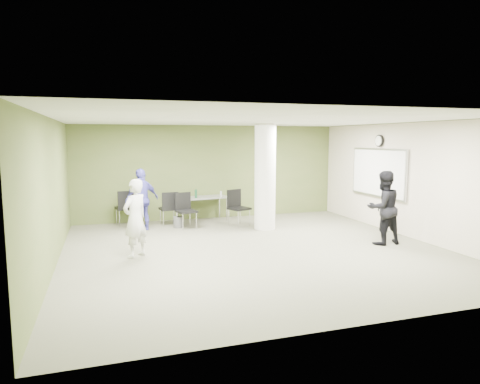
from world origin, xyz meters
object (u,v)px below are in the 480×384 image
object	(u,v)px
chair_back_left	(126,205)
man_blue	(142,200)
folding_table	(202,199)
woman_white	(135,218)
man_black	(383,208)

from	to	relation	value
chair_back_left	man_blue	distance (m)	0.89
folding_table	man_blue	bearing A→B (deg)	-165.92
chair_back_left	woman_white	size ratio (longest dim) A/B	0.61
man_blue	chair_back_left	bearing A→B (deg)	-89.53
folding_table	man_black	bearing A→B (deg)	-58.50
folding_table	chair_back_left	bearing A→B (deg)	170.73
man_black	folding_table	bearing A→B (deg)	-51.86
folding_table	chair_back_left	xyz separation A→B (m)	(-2.16, 0.02, -0.09)
man_black	man_blue	distance (m)	6.02
chair_back_left	woman_white	distance (m)	3.35
folding_table	man_blue	size ratio (longest dim) A/B	0.98
woman_white	man_blue	xyz separation A→B (m)	(0.35, 2.58, 0.02)
folding_table	man_black	distance (m)	5.16
woman_white	man_black	xyz separation A→B (m)	(5.46, -0.61, 0.04)
folding_table	man_blue	xyz separation A→B (m)	(-1.77, -0.75, 0.15)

